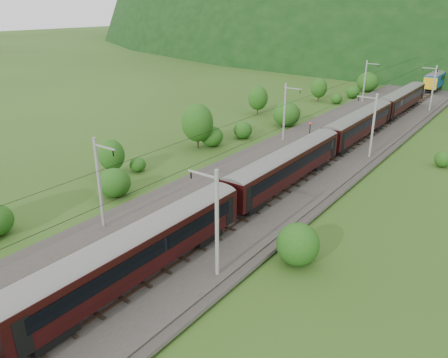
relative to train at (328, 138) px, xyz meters
The scene contains 13 objects.
ground 27.59m from the train, 95.03° to the right, with size 600.00×600.00×0.00m, color #2E4A17.
railbed 17.74m from the train, 97.90° to the right, with size 14.00×220.00×0.30m, color #38332D.
track_left 18.18m from the train, 105.51° to the right, with size 2.40×220.00×0.27m.
track_right 17.53m from the train, 90.00° to the right, with size 2.40×220.00×0.27m.
catenary_left 9.81m from the train, 151.08° to the left, with size 2.54×192.28×8.00m.
catenary_right 6.12m from the train, 51.67° to the left, with size 2.54×192.28×8.00m.
overhead_wires 17.87m from the train, 97.90° to the right, with size 4.83×198.00×0.03m.
mountain_ridge 298.93m from the train, 114.17° to the left, with size 336.00×280.00×132.00m, color black.
train is the anchor object (origin of this frame).
hazard_post_near 33.54m from the train, 95.11° to the left, with size 0.18×0.18×1.68m, color red.
hazard_post_far 12.77m from the train, 99.06° to the left, with size 0.17×0.17×1.56m, color red.
signal 11.58m from the train, 125.78° to the left, with size 0.21×0.21×1.86m.
vegetation_left 22.26m from the train, 133.70° to the right, with size 12.40×148.26×6.98m.
Camera 1 is at (22.24, -21.11, 18.31)m, focal length 35.00 mm.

